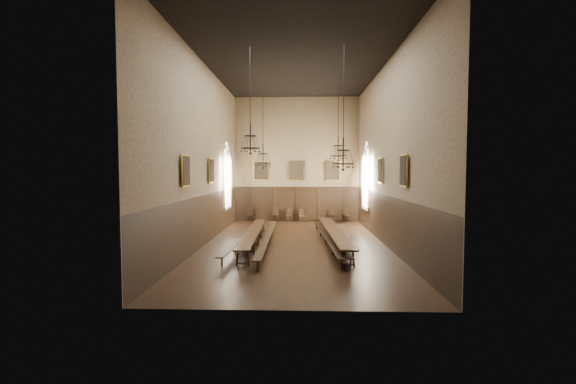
{
  "coord_description": "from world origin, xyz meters",
  "views": [
    {
      "loc": [
        0.27,
        -18.97,
        3.7
      ],
      "look_at": [
        -0.39,
        1.5,
        2.56
      ],
      "focal_mm": 24.0,
      "sensor_mm": 36.0,
      "label": 1
    }
  ],
  "objects_px": {
    "chair_2": "(275,217)",
    "chandelier_back_left": "(263,158)",
    "chandelier_back_right": "(338,150)",
    "bench_left_outer": "(246,238)",
    "chandelier_front_right": "(343,156)",
    "chair_4": "(302,218)",
    "bench_left_inner": "(267,239)",
    "chair_0": "(249,218)",
    "bench_right_inner": "(326,238)",
    "table_right": "(334,237)",
    "chair_3": "(290,218)",
    "bench_right_outer": "(344,240)",
    "chandelier_front_left": "(250,141)",
    "chair_6": "(332,218)",
    "table_left": "(253,238)",
    "chair_7": "(347,218)"
  },
  "relations": [
    {
      "from": "bench_left_inner",
      "to": "chair_0",
      "type": "bearing_deg",
      "value": 103.38
    },
    {
      "from": "bench_left_inner",
      "to": "bench_right_inner",
      "type": "distance_m",
      "value": 2.93
    },
    {
      "from": "bench_right_inner",
      "to": "chair_0",
      "type": "height_order",
      "value": "chair_0"
    },
    {
      "from": "chair_4",
      "to": "chair_3",
      "type": "bearing_deg",
      "value": 158.38
    },
    {
      "from": "table_left",
      "to": "chair_2",
      "type": "xyz_separation_m",
      "value": [
        0.5,
        8.8,
        -0.04
      ]
    },
    {
      "from": "chandelier_back_left",
      "to": "table_left",
      "type": "bearing_deg",
      "value": -96.58
    },
    {
      "from": "bench_right_outer",
      "to": "chair_4",
      "type": "relative_size",
      "value": 10.3
    },
    {
      "from": "chandelier_back_right",
      "to": "bench_left_outer",
      "type": "bearing_deg",
      "value": -156.86
    },
    {
      "from": "chair_2",
      "to": "chandelier_back_left",
      "type": "height_order",
      "value": "chandelier_back_left"
    },
    {
      "from": "table_left",
      "to": "chair_2",
      "type": "relative_size",
      "value": 8.7
    },
    {
      "from": "bench_left_inner",
      "to": "chair_4",
      "type": "distance_m",
      "value": 8.77
    },
    {
      "from": "chair_2",
      "to": "chandelier_back_right",
      "type": "distance_m",
      "value": 8.68
    },
    {
      "from": "chair_3",
      "to": "chair_7",
      "type": "height_order",
      "value": "chair_7"
    },
    {
      "from": "table_right",
      "to": "chandelier_front_right",
      "type": "distance_m",
      "value": 4.7
    },
    {
      "from": "chandelier_back_right",
      "to": "bench_left_inner",
      "type": "bearing_deg",
      "value": -147.57
    },
    {
      "from": "chandelier_front_left",
      "to": "chandelier_back_left",
      "type": "bearing_deg",
      "value": 88.47
    },
    {
      "from": "bench_right_inner",
      "to": "chandelier_front_right",
      "type": "distance_m",
      "value": 4.9
    },
    {
      "from": "chandelier_front_left",
      "to": "chandelier_front_right",
      "type": "xyz_separation_m",
      "value": [
        3.98,
        -0.26,
        -0.66
      ]
    },
    {
      "from": "bench_left_inner",
      "to": "chair_2",
      "type": "bearing_deg",
      "value": 91.25
    },
    {
      "from": "bench_left_outer",
      "to": "chair_3",
      "type": "xyz_separation_m",
      "value": [
        1.96,
        8.33,
        0.0
      ]
    },
    {
      "from": "table_right",
      "to": "bench_right_inner",
      "type": "relative_size",
      "value": 0.93
    },
    {
      "from": "chair_6",
      "to": "bench_left_outer",
      "type": "bearing_deg",
      "value": -117.3
    },
    {
      "from": "bench_left_inner",
      "to": "chair_6",
      "type": "relative_size",
      "value": 11.36
    },
    {
      "from": "table_right",
      "to": "chandelier_back_left",
      "type": "distance_m",
      "value": 5.86
    },
    {
      "from": "table_right",
      "to": "chair_3",
      "type": "distance_m",
      "value": 8.85
    },
    {
      "from": "chair_2",
      "to": "chandelier_back_right",
      "type": "xyz_separation_m",
      "value": [
        3.89,
        -6.34,
        4.49
      ]
    },
    {
      "from": "bench_left_outer",
      "to": "chandelier_front_left",
      "type": "bearing_deg",
      "value": -77.24
    },
    {
      "from": "chair_3",
      "to": "bench_right_inner",
      "type": "bearing_deg",
      "value": -83.67
    },
    {
      "from": "bench_left_inner",
      "to": "chair_7",
      "type": "distance_m",
      "value": 10.01
    },
    {
      "from": "chair_6",
      "to": "chandelier_back_right",
      "type": "distance_m",
      "value": 7.73
    },
    {
      "from": "chair_3",
      "to": "chandelier_front_left",
      "type": "relative_size",
      "value": 0.22
    },
    {
      "from": "chair_6",
      "to": "chair_2",
      "type": "bearing_deg",
      "value": -177.35
    },
    {
      "from": "chair_3",
      "to": "chandelier_back_right",
      "type": "height_order",
      "value": "chandelier_back_right"
    },
    {
      "from": "chandelier_front_left",
      "to": "table_right",
      "type": "bearing_deg",
      "value": 31.21
    },
    {
      "from": "bench_right_inner",
      "to": "chair_4",
      "type": "distance_m",
      "value": 8.36
    },
    {
      "from": "bench_left_outer",
      "to": "bench_right_outer",
      "type": "height_order",
      "value": "bench_left_outer"
    },
    {
      "from": "bench_right_inner",
      "to": "chandelier_back_left",
      "type": "bearing_deg",
      "value": 150.48
    },
    {
      "from": "bench_left_outer",
      "to": "table_left",
      "type": "bearing_deg",
      "value": -44.39
    },
    {
      "from": "chair_4",
      "to": "table_right",
      "type": "bearing_deg",
      "value": -98.97
    },
    {
      "from": "bench_right_inner",
      "to": "chair_6",
      "type": "xyz_separation_m",
      "value": [
        0.96,
        8.31,
        -0.02
      ]
    },
    {
      "from": "bench_right_outer",
      "to": "chair_4",
      "type": "distance_m",
      "value": 8.8
    },
    {
      "from": "chandelier_front_left",
      "to": "chandelier_front_right",
      "type": "relative_size",
      "value": 0.86
    },
    {
      "from": "bench_left_inner",
      "to": "chandelier_back_right",
      "type": "bearing_deg",
      "value": 32.43
    },
    {
      "from": "chair_4",
      "to": "chandelier_back_right",
      "type": "distance_m",
      "value": 7.95
    },
    {
      "from": "chandelier_front_right",
      "to": "chair_0",
      "type": "bearing_deg",
      "value": 116.29
    },
    {
      "from": "table_left",
      "to": "bench_right_inner",
      "type": "bearing_deg",
      "value": 6.71
    },
    {
      "from": "bench_right_outer",
      "to": "chandelier_back_left",
      "type": "bearing_deg",
      "value": 152.87
    },
    {
      "from": "table_right",
      "to": "bench_left_outer",
      "type": "height_order",
      "value": "table_right"
    },
    {
      "from": "chandelier_front_right",
      "to": "chair_4",
      "type": "bearing_deg",
      "value": 98.67
    },
    {
      "from": "chair_2",
      "to": "chandelier_back_right",
      "type": "height_order",
      "value": "chandelier_back_right"
    }
  ]
}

